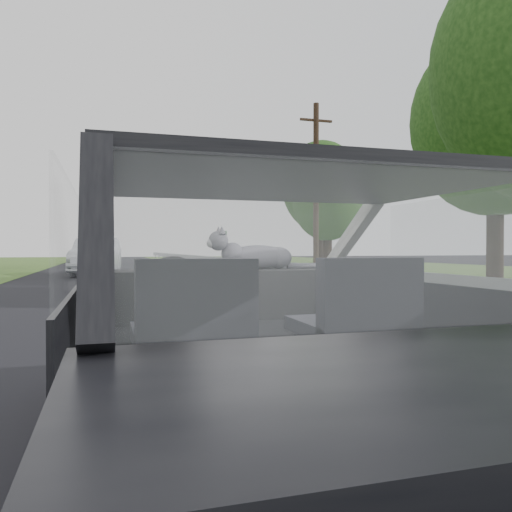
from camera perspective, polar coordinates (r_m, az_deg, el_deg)
ground at (r=2.79m, az=0.59°, el=-23.11°), size 140.00×140.00×0.00m
subject_car at (r=2.58m, az=0.59°, el=-8.22°), size 1.80×4.00×1.45m
dashboard at (r=3.16m, az=-2.78°, el=-4.27°), size 1.58×0.45×0.30m
driver_seat at (r=2.19m, az=-7.23°, el=-5.76°), size 0.50×0.72×0.42m
passenger_seat at (r=2.45m, az=11.66°, el=-5.07°), size 0.50×0.72×0.42m
steering_wheel at (r=2.79m, az=-9.32°, el=-3.51°), size 0.36×0.36×0.04m
cat at (r=3.21m, az=0.26°, el=0.06°), size 0.62×0.25×0.27m
guardrail at (r=13.43m, az=5.46°, el=-1.52°), size 0.05×90.00×0.32m
other_car at (r=22.55m, az=-17.75°, el=-0.05°), size 2.40×5.03×1.60m
highway_sign at (r=29.67m, az=-3.53°, el=0.76°), size 0.16×0.88×2.19m
utility_pole at (r=22.65m, az=6.87°, el=7.63°), size 0.25×0.25×7.63m
tree_1 at (r=18.07m, az=25.70°, el=10.01°), size 6.40×6.40×8.08m
tree_2 at (r=26.72m, az=8.18°, el=4.56°), size 4.01×4.01×5.75m
tree_3 at (r=35.73m, az=7.50°, el=5.85°), size 5.99×5.99×8.53m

